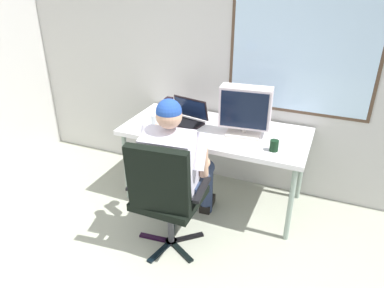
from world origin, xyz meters
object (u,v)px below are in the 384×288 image
Objects in this scene: laptop at (187,116)px; desk_speaker at (169,106)px; desk at (215,135)px; person_seated at (177,165)px; crt_monitor at (245,108)px; coffee_mug at (274,146)px; wine_glass at (155,120)px; office_chair at (164,192)px.

desk_speaker is at bearing 154.04° from laptop.
desk_speaker reaches higher than desk.
desk_speaker is (-0.44, 0.76, 0.17)m from person_seated.
crt_monitor is at bearing -11.89° from desk_speaker.
crt_monitor is at bearing -5.33° from laptop.
coffee_mug is at bearing -18.86° from desk_speaker.
crt_monitor is 3.17× the size of wine_glass.
laptop is 0.92m from coffee_mug.
laptop is 2.88× the size of wine_glass.
coffee_mug is at bearing -0.09° from wine_glass.
person_seated reaches higher than laptop.
person_seated reaches higher than crt_monitor.
person_seated reaches higher than desk.
person_seated is at bearing -72.92° from laptop.
laptop is at bearing -25.96° from desk_speaker.
person_seated is at bearing 95.22° from office_chair.
desk is at bearing 22.42° from wine_glass.
crt_monitor is 2.69× the size of desk_speaker.
desk_speaker is at bearing 114.27° from office_chair.
office_chair is 5.98× the size of desk_speaker.
coffee_mug is (0.69, 0.37, 0.13)m from person_seated.
office_chair reaches higher than laptop.
laptop is at bearing 169.30° from desk.
crt_monitor is (0.35, 0.86, 0.42)m from office_chair.
office_chair is 7.05× the size of wine_glass.
desk is 0.60m from desk_speaker.
coffee_mug is (0.66, 0.65, 0.22)m from office_chair.
desk is 1.67× the size of office_chair.
laptop reaches higher than coffee_mug.
wine_glass is 1.08m from coffee_mug.
desk is 9.97× the size of desk_speaker.
wine_glass is at bearing -157.58° from desk.
desk_speaker is at bearing 120.13° from person_seated.
laptop is 4.43× the size of coffee_mug.
office_chair is (-0.09, -0.86, -0.12)m from desk.
person_seated is 0.69m from laptop.
laptop is at bearing 54.41° from wine_glass.
coffee_mug is (0.88, -0.27, -0.01)m from laptop.
office_chair is at bearing -65.73° from desk_speaker.
office_chair is at bearing -95.92° from desk.
person_seated is at bearing -59.87° from desk_speaker.
wine_glass is at bearing 122.38° from office_chair.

